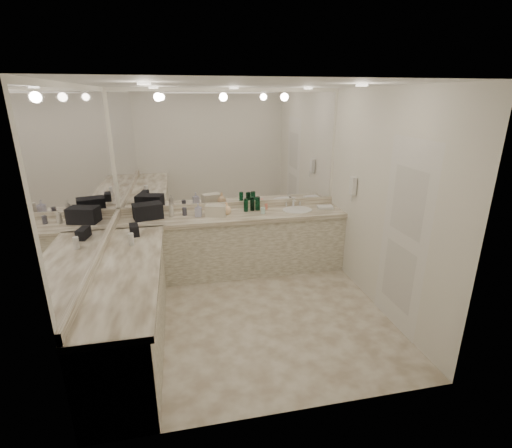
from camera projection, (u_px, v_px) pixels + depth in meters
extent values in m
plane|color=beige|center=(250.00, 314.00, 4.47)|extent=(3.20, 3.20, 0.00)
plane|color=white|center=(248.00, 84.00, 3.62)|extent=(3.20, 3.20, 0.00)
cube|color=silver|center=(230.00, 182.00, 5.43)|extent=(3.20, 0.02, 2.60)
cube|color=silver|center=(93.00, 221.00, 3.73)|extent=(0.02, 3.00, 2.60)
cube|color=silver|center=(383.00, 203.00, 4.35)|extent=(0.02, 3.00, 2.60)
cube|color=silver|center=(234.00, 245.00, 5.44)|extent=(3.20, 0.60, 0.84)
cube|color=beige|center=(234.00, 216.00, 5.28)|extent=(3.20, 0.64, 0.06)
cube|color=silver|center=(131.00, 309.00, 3.80)|extent=(0.60, 2.40, 0.84)
cube|color=beige|center=(127.00, 270.00, 3.66)|extent=(0.64, 2.42, 0.06)
cube|color=beige|center=(231.00, 205.00, 5.53)|extent=(3.20, 0.04, 0.10)
cube|color=beige|center=(100.00, 253.00, 3.85)|extent=(0.04, 3.00, 0.10)
cube|color=white|center=(229.00, 149.00, 5.27)|extent=(3.12, 0.01, 1.55)
cube|color=white|center=(88.00, 174.00, 3.58)|extent=(0.01, 2.92, 1.55)
cylinder|color=white|center=(297.00, 210.00, 5.47)|extent=(0.44, 0.44, 0.03)
cube|color=silver|center=(293.00, 202.00, 5.64)|extent=(0.24, 0.16, 0.14)
cube|color=white|center=(353.00, 186.00, 4.98)|extent=(0.06, 0.10, 0.24)
cube|color=white|center=(403.00, 238.00, 3.97)|extent=(0.02, 0.82, 2.10)
cube|color=black|center=(148.00, 211.00, 5.06)|extent=(0.43, 0.33, 0.22)
cube|color=black|center=(134.00, 230.00, 4.48)|extent=(0.14, 0.24, 0.12)
cube|color=beige|center=(216.00, 210.00, 5.18)|extent=(0.31, 0.24, 0.16)
cube|color=white|center=(325.00, 207.00, 5.54)|extent=(0.24, 0.18, 0.04)
cylinder|color=white|center=(131.00, 239.00, 4.16)|extent=(0.06, 0.06, 0.14)
imported|color=beige|center=(171.00, 210.00, 5.14)|extent=(0.09, 0.09, 0.19)
imported|color=#B6B4CF|center=(198.00, 210.00, 5.14)|extent=(0.11, 0.11, 0.19)
imported|color=#FFD19C|center=(226.00, 208.00, 5.24)|extent=(0.18, 0.18, 0.18)
cylinder|color=#094425|center=(258.00, 204.00, 5.44)|extent=(0.07, 0.07, 0.20)
cylinder|color=#094425|center=(246.00, 205.00, 5.37)|extent=(0.06, 0.06, 0.19)
cylinder|color=#094425|center=(252.00, 204.00, 5.42)|extent=(0.06, 0.06, 0.19)
cylinder|color=#094425|center=(252.00, 204.00, 5.44)|extent=(0.06, 0.06, 0.20)
cylinder|color=silver|center=(210.00, 213.00, 5.21)|extent=(0.05, 0.05, 0.08)
cylinder|color=white|center=(209.00, 214.00, 5.16)|extent=(0.05, 0.05, 0.07)
cylinder|color=#9966B2|center=(154.00, 215.00, 5.02)|extent=(0.05, 0.05, 0.13)
cylinder|color=#3F3F4C|center=(185.00, 212.00, 5.21)|extent=(0.06, 0.06, 0.11)
cylinder|color=#F2D84C|center=(153.00, 215.00, 5.13)|extent=(0.05, 0.05, 0.07)
cylinder|color=silver|center=(263.00, 210.00, 5.29)|extent=(0.06, 0.06, 0.09)
cylinder|color=#E57F66|center=(266.00, 206.00, 5.50)|extent=(0.04, 0.04, 0.08)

